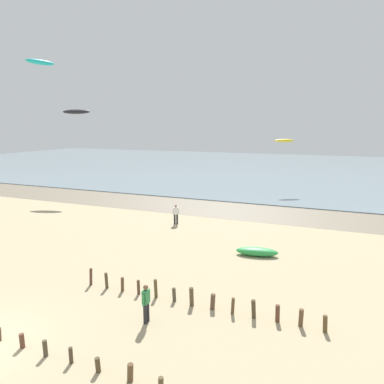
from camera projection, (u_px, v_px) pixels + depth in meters
The scene contains 9 objects.
wet_sand_strip at pixel (206, 208), 37.10m from camera, with size 120.00×7.19×0.01m, color #7A6D59.
sea at pixel (273, 168), 72.19m from camera, with size 160.00×70.00×0.10m, color gray.
groyne_mid at pixel (200, 299), 16.81m from camera, with size 11.86×0.31×0.94m.
person_mid_beach at pixel (146, 302), 15.38m from camera, with size 0.23×0.57×1.71m.
person_by_waterline at pixel (176, 214), 30.80m from camera, with size 0.44×0.42×1.71m.
grounded_kite at pixel (257, 252), 23.47m from camera, with size 2.69×0.97×0.54m, color green.
kite_aloft_2 at pixel (40, 62), 36.70m from camera, with size 3.20×1.02×0.51m, color #19B2B7.
kite_aloft_3 at pixel (284, 141), 45.03m from camera, with size 2.57×0.82×0.41m, color yellow.
kite_aloft_5 at pixel (76, 112), 42.22m from camera, with size 3.30×1.06×0.53m, color black.
Camera 1 is at (12.45, -8.44, 8.32)m, focal length 33.88 mm.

